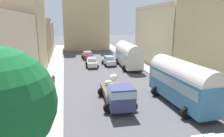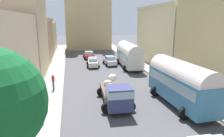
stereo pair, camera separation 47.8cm
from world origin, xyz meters
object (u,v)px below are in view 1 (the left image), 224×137
pedestrian_3 (43,99)px  pedestrian_4 (54,82)px  car_0 (92,62)px  car_1 (87,55)px  parked_bus_1 (128,54)px  car_3 (109,61)px  pedestrian_1 (44,111)px  cargo_truck_0 (118,93)px  parked_bus_0 (182,81)px

pedestrian_3 → pedestrian_4: pedestrian_4 is taller
car_0 → pedestrian_3: 17.10m
car_0 → car_1: (0.07, 7.21, -0.00)m
car_1 → pedestrian_3: 23.96m
parked_bus_1 → pedestrian_4: bearing=-140.5°
car_3 → pedestrian_3: (-9.27, -16.35, 0.23)m
car_0 → pedestrian_1: 19.41m
cargo_truck_0 → pedestrian_4: size_ratio=3.58×
parked_bus_0 → car_1: parked_bus_0 is taller
car_3 → pedestrian_1: pedestrian_1 is taller
pedestrian_1 → pedestrian_4: 7.35m
pedestrian_3 → car_1: bearing=74.7°
pedestrian_1 → cargo_truck_0: bearing=17.1°
car_3 → pedestrian_4: bearing=-126.7°
parked_bus_0 → pedestrian_4: 13.15m
cargo_truck_0 → pedestrian_3: cargo_truck_0 is taller
car_3 → pedestrian_1: bearing=-115.3°
car_1 → parked_bus_1: bearing=-57.7°
car_3 → cargo_truck_0: bearing=-99.6°
car_3 → pedestrian_3: pedestrian_3 is taller
car_1 → pedestrian_1: pedestrian_1 is taller
parked_bus_1 → car_0: size_ratio=2.03×
parked_bus_0 → cargo_truck_0: parked_bus_0 is taller
pedestrian_3 → parked_bus_1: bearing=49.6°
car_1 → pedestrian_3: pedestrian_3 is taller
car_0 → car_1: 7.21m
parked_bus_1 → cargo_truck_0: parked_bus_1 is taller
car_0 → pedestrian_3: size_ratio=2.49×
parked_bus_0 → pedestrian_1: bearing=-175.3°
parked_bus_0 → pedestrian_4: (-11.45, 6.37, -1.17)m
pedestrian_4 → car_0: bearing=63.2°
car_0 → car_1: bearing=89.5°
parked_bus_0 → car_1: bearing=103.1°
car_3 → pedestrian_1: (-8.96, -18.92, 0.23)m
parked_bus_0 → car_3: (-2.82, 17.94, -1.47)m
parked_bus_0 → car_0: parked_bus_0 is taller
car_1 → car_0: bearing=-90.5°
cargo_truck_0 → car_0: bearing=90.5°
parked_bus_1 → pedestrian_1: bearing=-125.0°
cargo_truck_0 → car_1: (-0.07, 23.80, -0.46)m
parked_bus_0 → pedestrian_1: size_ratio=4.67×
parked_bus_1 → pedestrian_3: bearing=-130.4°
parked_bus_0 → pedestrian_4: size_ratio=4.48×
car_3 → pedestrian_4: size_ratio=1.96×
car_0 → pedestrian_4: bearing=-116.8°
car_0 → car_1: car_0 is taller
cargo_truck_0 → car_1: 23.80m
parked_bus_1 → car_1: parked_bus_1 is taller
cargo_truck_0 → car_3: (2.87, 17.04, -0.44)m
pedestrian_3 → pedestrian_4: size_ratio=0.95×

